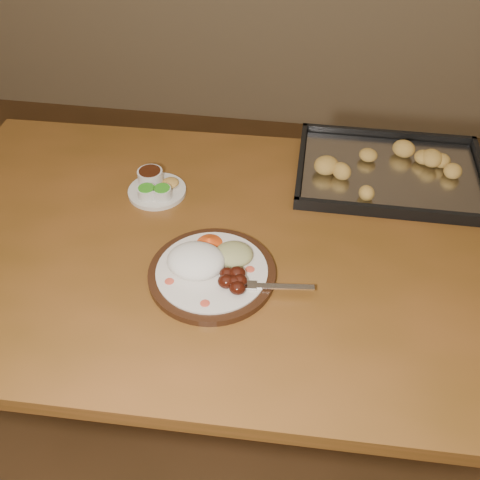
# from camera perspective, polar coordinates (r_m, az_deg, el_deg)

# --- Properties ---
(ground) EXTENTS (4.00, 4.00, 0.00)m
(ground) POSITION_cam_1_polar(r_m,az_deg,el_deg) (1.77, -8.95, -21.95)
(ground) COLOR brown
(ground) RESTS_ON ground
(dining_table) EXTENTS (1.53, 0.94, 0.75)m
(dining_table) POSITION_cam_1_polar(r_m,az_deg,el_deg) (1.29, -0.84, -3.22)
(dining_table) COLOR brown
(dining_table) RESTS_ON ground
(dinner_plate) EXTENTS (0.35, 0.27, 0.06)m
(dinner_plate) POSITION_cam_1_polar(r_m,az_deg,el_deg) (1.14, -3.14, -2.97)
(dinner_plate) COLOR black
(dinner_plate) RESTS_ON dining_table
(condiment_saucer) EXTENTS (0.15, 0.15, 0.05)m
(condiment_saucer) POSITION_cam_1_polar(r_m,az_deg,el_deg) (1.37, -9.02, 5.64)
(condiment_saucer) COLOR silver
(condiment_saucer) RESTS_ON dining_table
(baking_tray) EXTENTS (0.48, 0.36, 0.05)m
(baking_tray) POSITION_cam_1_polar(r_m,az_deg,el_deg) (1.46, 15.77, 7.09)
(baking_tray) COLOR black
(baking_tray) RESTS_ON dining_table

